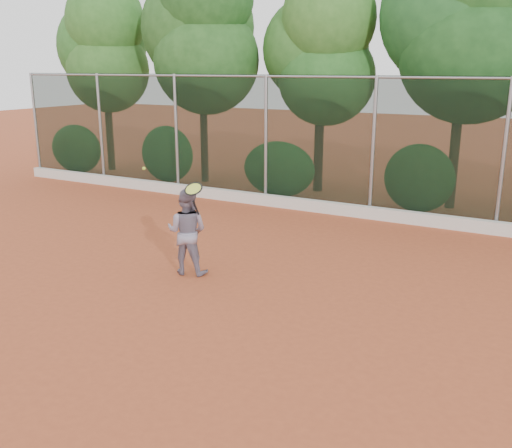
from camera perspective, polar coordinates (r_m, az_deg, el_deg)
The scene contains 7 objects.
ground at distance 8.78m, azimuth -3.20°, elevation -9.43°, with size 80.00×80.00×0.00m, color #A44726.
concrete_curb at distance 14.64m, azimuth 11.07°, elevation 1.15°, with size 24.00×0.20×0.30m, color beige.
tennis_player at distance 10.45m, azimuth -6.91°, elevation -0.77°, with size 0.77×0.60×1.58m, color slate.
chainlink_fence at distance 14.49m, azimuth 11.64°, elevation 7.87°, with size 24.09×0.09×3.50m.
foliage_backdrop at distance 16.44m, azimuth 12.42°, elevation 17.58°, with size 23.70×3.63×7.55m.
tennis_racket at distance 9.92m, azimuth -6.25°, elevation 3.29°, with size 0.36×0.33×0.60m.
tennis_ball_in_flight at distance 11.00m, azimuth -11.15°, elevation 5.48°, with size 0.06×0.06×0.06m.
Camera 1 is at (4.26, -6.73, 3.68)m, focal length 40.00 mm.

